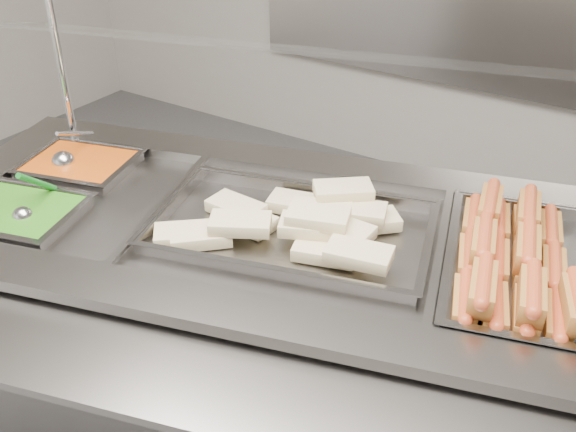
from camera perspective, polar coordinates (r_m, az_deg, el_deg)
The scene contains 11 objects.
steam_counter at distance 2.00m, azimuth -1.46°, elevation -11.88°, with size 2.12×1.37×0.94m.
tray_rail at distance 1.35m, azimuth -8.92°, elevation -13.85°, with size 1.87×0.87×0.05m.
sneeze_guard at distance 1.74m, azimuth 0.54°, elevation 14.14°, with size 1.74×0.77×0.46m.
pan_hotdogs at distance 1.68m, azimuth 20.10°, elevation -5.07°, with size 0.50×0.65×0.10m.
pan_wraps at distance 1.70m, azimuth 0.34°, elevation -1.51°, with size 0.80×0.60×0.07m.
pan_beans at distance 2.12m, azimuth -17.88°, elevation 3.56°, with size 0.37×0.33×0.10m.
pan_peas at distance 1.92m, azimuth -22.63°, elevation -0.63°, with size 0.37×0.33×0.10m.
hotdogs_in_buns at distance 1.64m, azimuth 19.35°, elevation -3.66°, with size 0.42×0.58×0.12m.
tortilla_wraps at distance 1.67m, azimuth 0.92°, elevation -0.61°, with size 0.61×0.50×0.10m.
ladle at distance 2.11m, azimuth -19.26°, elevation 4.68°, with size 0.09×0.20×0.14m.
serving_spoon at distance 1.87m, azimuth -22.28°, elevation 0.48°, with size 0.08×0.18×0.15m.
Camera 1 is at (0.77, -0.88, 1.84)m, focal length 40.00 mm.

